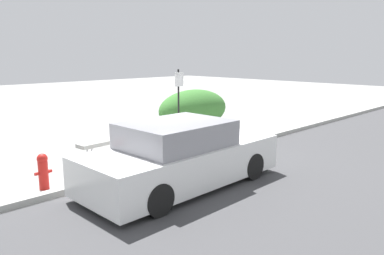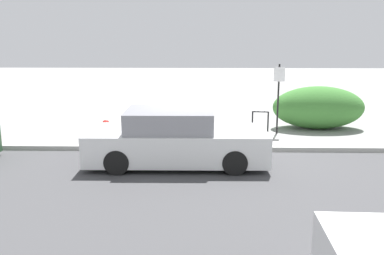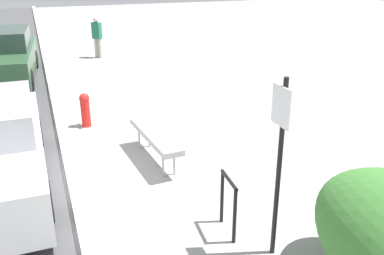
% 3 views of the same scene
% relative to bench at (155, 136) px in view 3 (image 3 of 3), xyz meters
% --- Properties ---
extents(ground_plane, '(60.00, 60.00, 0.00)m').
position_rel_bench_xyz_m(ground_plane, '(0.51, -1.53, -0.50)').
color(ground_plane, gray).
extents(curb, '(60.00, 0.20, 0.13)m').
position_rel_bench_xyz_m(curb, '(0.51, -1.53, -0.44)').
color(curb, '#A8A8A3').
rests_on(curb, ground_plane).
extents(bench, '(1.89, 0.52, 0.56)m').
position_rel_bench_xyz_m(bench, '(0.00, 0.00, 0.00)').
color(bench, '#99999E').
rests_on(bench, ground_plane).
extents(bike_rack, '(0.55, 0.10, 0.83)m').
position_rel_bench_xyz_m(bike_rack, '(2.49, 0.31, 0.00)').
color(bike_rack, black).
rests_on(bike_rack, ground_plane).
extents(sign_post, '(0.36, 0.08, 2.30)m').
position_rel_bench_xyz_m(sign_post, '(3.09, 0.65, 0.88)').
color(sign_post, black).
rests_on(sign_post, ground_plane).
extents(fire_hydrant, '(0.36, 0.22, 0.77)m').
position_rel_bench_xyz_m(fire_hydrant, '(-2.24, -0.98, -0.09)').
color(fire_hydrant, red).
rests_on(fire_hydrant, ground_plane).
extents(pedestrian, '(0.38, 0.37, 1.52)m').
position_rel_bench_xyz_m(pedestrian, '(-9.44, 0.40, 0.31)').
color(pedestrian, '#B7AD99').
rests_on(pedestrian, ground_plane).
extents(parked_car_far, '(4.60, 2.02, 1.52)m').
position_rel_bench_xyz_m(parked_car_far, '(-7.20, -2.78, 0.18)').
color(parked_car_far, black).
rests_on(parked_car_far, ground_plane).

